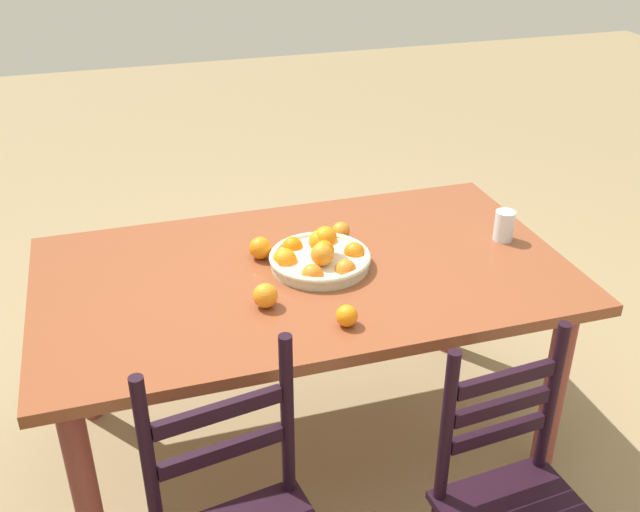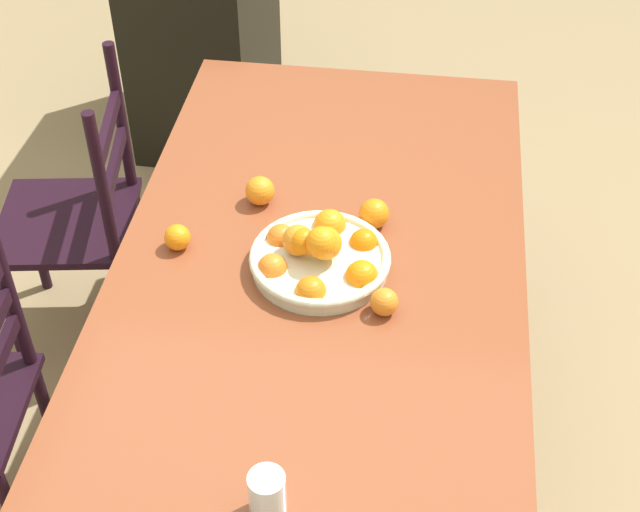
{
  "view_description": "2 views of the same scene",
  "coord_description": "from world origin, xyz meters",
  "px_view_note": "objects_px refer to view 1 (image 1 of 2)",
  "views": [
    {
      "loc": [
        0.59,
        2.11,
        2.03
      ],
      "look_at": [
        -0.06,
        -0.01,
        0.81
      ],
      "focal_mm": 41.49,
      "sensor_mm": 36.0,
      "label": 1
    },
    {
      "loc": [
        -1.72,
        -0.23,
        2.32
      ],
      "look_at": [
        -0.06,
        -0.01,
        0.81
      ],
      "focal_mm": 51.57,
      "sensor_mm": 36.0,
      "label": 2
    }
  ],
  "objects_px": {
    "dining_table": "(304,294)",
    "fruit_bowl": "(320,257)",
    "orange_loose_1": "(260,248)",
    "drinking_glass": "(503,225)",
    "orange_loose_3": "(341,231)",
    "orange_loose_2": "(265,296)",
    "orange_loose_0": "(347,316)",
    "chair_near_window": "(515,508)"
  },
  "relations": [
    {
      "from": "orange_loose_0",
      "to": "drinking_glass",
      "type": "distance_m",
      "value": 0.82
    },
    {
      "from": "chair_near_window",
      "to": "orange_loose_2",
      "type": "relative_size",
      "value": 11.82
    },
    {
      "from": "dining_table",
      "to": "orange_loose_2",
      "type": "height_order",
      "value": "orange_loose_2"
    },
    {
      "from": "fruit_bowl",
      "to": "drinking_glass",
      "type": "bearing_deg",
      "value": -179.93
    },
    {
      "from": "fruit_bowl",
      "to": "drinking_glass",
      "type": "height_order",
      "value": "fruit_bowl"
    },
    {
      "from": "drinking_glass",
      "to": "orange_loose_0",
      "type": "bearing_deg",
      "value": 26.73
    },
    {
      "from": "dining_table",
      "to": "fruit_bowl",
      "type": "relative_size",
      "value": 5.13
    },
    {
      "from": "chair_near_window",
      "to": "drinking_glass",
      "type": "height_order",
      "value": "chair_near_window"
    },
    {
      "from": "dining_table",
      "to": "orange_loose_3",
      "type": "height_order",
      "value": "orange_loose_3"
    },
    {
      "from": "dining_table",
      "to": "orange_loose_2",
      "type": "relative_size",
      "value": 22.86
    },
    {
      "from": "dining_table",
      "to": "orange_loose_1",
      "type": "bearing_deg",
      "value": -44.66
    },
    {
      "from": "chair_near_window",
      "to": "dining_table",
      "type": "bearing_deg",
      "value": 106.72
    },
    {
      "from": "dining_table",
      "to": "orange_loose_2",
      "type": "bearing_deg",
      "value": 46.64
    },
    {
      "from": "orange_loose_1",
      "to": "orange_loose_0",
      "type": "bearing_deg",
      "value": 107.64
    },
    {
      "from": "fruit_bowl",
      "to": "orange_loose_3",
      "type": "bearing_deg",
      "value": -127.79
    },
    {
      "from": "orange_loose_1",
      "to": "orange_loose_3",
      "type": "height_order",
      "value": "orange_loose_1"
    },
    {
      "from": "dining_table",
      "to": "orange_loose_3",
      "type": "bearing_deg",
      "value": -137.48
    },
    {
      "from": "orange_loose_0",
      "to": "orange_loose_2",
      "type": "relative_size",
      "value": 0.85
    },
    {
      "from": "orange_loose_1",
      "to": "orange_loose_2",
      "type": "bearing_deg",
      "value": 79.95
    },
    {
      "from": "orange_loose_0",
      "to": "orange_loose_3",
      "type": "height_order",
      "value": "same"
    },
    {
      "from": "dining_table",
      "to": "orange_loose_3",
      "type": "relative_size",
      "value": 26.83
    },
    {
      "from": "fruit_bowl",
      "to": "orange_loose_3",
      "type": "relative_size",
      "value": 5.23
    },
    {
      "from": "fruit_bowl",
      "to": "orange_loose_0",
      "type": "distance_m",
      "value": 0.37
    },
    {
      "from": "orange_loose_2",
      "to": "drinking_glass",
      "type": "bearing_deg",
      "value": -168.32
    },
    {
      "from": "orange_loose_0",
      "to": "orange_loose_1",
      "type": "distance_m",
      "value": 0.51
    },
    {
      "from": "dining_table",
      "to": "orange_loose_3",
      "type": "xyz_separation_m",
      "value": [
        -0.19,
        -0.17,
        0.13
      ]
    },
    {
      "from": "fruit_bowl",
      "to": "orange_loose_3",
      "type": "xyz_separation_m",
      "value": [
        -0.13,
        -0.17,
        -0.0
      ]
    },
    {
      "from": "chair_near_window",
      "to": "orange_loose_1",
      "type": "distance_m",
      "value": 1.17
    },
    {
      "from": "fruit_bowl",
      "to": "orange_loose_0",
      "type": "xyz_separation_m",
      "value": [
        0.03,
        0.37,
        -0.0
      ]
    },
    {
      "from": "dining_table",
      "to": "orange_loose_1",
      "type": "height_order",
      "value": "orange_loose_1"
    },
    {
      "from": "chair_near_window",
      "to": "orange_loose_1",
      "type": "relative_size",
      "value": 11.8
    },
    {
      "from": "fruit_bowl",
      "to": "orange_loose_2",
      "type": "relative_size",
      "value": 4.46
    },
    {
      "from": "orange_loose_0",
      "to": "dining_table",
      "type": "bearing_deg",
      "value": -85.19
    },
    {
      "from": "orange_loose_2",
      "to": "drinking_glass",
      "type": "xyz_separation_m",
      "value": [
        -0.94,
        -0.19,
        0.02
      ]
    },
    {
      "from": "orange_loose_3",
      "to": "fruit_bowl",
      "type": "bearing_deg",
      "value": 52.21
    },
    {
      "from": "fruit_bowl",
      "to": "orange_loose_1",
      "type": "distance_m",
      "value": 0.22
    },
    {
      "from": "chair_near_window",
      "to": "orange_loose_0",
      "type": "height_order",
      "value": "chair_near_window"
    },
    {
      "from": "chair_near_window",
      "to": "fruit_bowl",
      "type": "xyz_separation_m",
      "value": [
        0.29,
        -0.89,
        0.37
      ]
    },
    {
      "from": "orange_loose_1",
      "to": "drinking_glass",
      "type": "distance_m",
      "value": 0.89
    },
    {
      "from": "fruit_bowl",
      "to": "orange_loose_3",
      "type": "height_order",
      "value": "fruit_bowl"
    },
    {
      "from": "chair_near_window",
      "to": "orange_loose_0",
      "type": "distance_m",
      "value": 0.71
    },
    {
      "from": "chair_near_window",
      "to": "orange_loose_0",
      "type": "relative_size",
      "value": 13.86
    }
  ]
}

